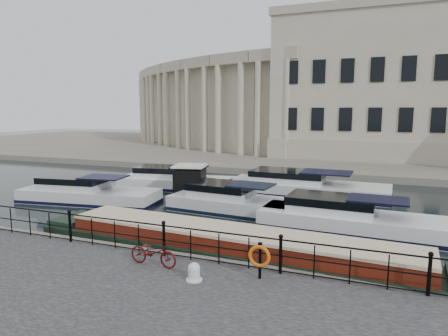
# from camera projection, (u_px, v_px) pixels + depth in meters

# --- Properties ---
(ground_plane) EXTENTS (160.00, 160.00, 0.00)m
(ground_plane) POSITION_uv_depth(u_px,v_px,m) (193.00, 250.00, 15.65)
(ground_plane) COLOR black
(ground_plane) RESTS_ON ground
(far_bank) EXTENTS (120.00, 42.00, 0.55)m
(far_bank) POSITION_uv_depth(u_px,v_px,m) (325.00, 150.00, 51.51)
(far_bank) COLOR #6B665B
(far_bank) RESTS_ON ground_plane
(railing) EXTENTS (24.14, 0.14, 1.22)m
(railing) POSITION_uv_depth(u_px,v_px,m) (164.00, 237.00, 13.40)
(railing) COLOR black
(railing) RESTS_ON near_quay
(civic_building) EXTENTS (53.55, 31.84, 16.85)m
(civic_building) POSITION_uv_depth(u_px,v_px,m) (314.00, 96.00, 46.94)
(civic_building) COLOR #ADA38C
(civic_building) RESTS_ON far_bank
(bicycle) EXTENTS (1.73, 0.70, 0.89)m
(bicycle) POSITION_uv_depth(u_px,v_px,m) (153.00, 252.00, 12.57)
(bicycle) COLOR #460C0C
(bicycle) RESTS_ON near_quay
(mooring_bollard) EXTENTS (0.48, 0.48, 0.54)m
(mooring_bollard) POSITION_uv_depth(u_px,v_px,m) (194.00, 272.00, 11.51)
(mooring_bollard) COLOR silver
(mooring_bollard) RESTS_ON near_quay
(life_ring_post) EXTENTS (0.67, 0.19, 1.09)m
(life_ring_post) POSITION_uv_depth(u_px,v_px,m) (259.00, 257.00, 11.52)
(life_ring_post) COLOR black
(life_ring_post) RESTS_ON near_quay
(narrowboat) EXTENTS (16.52, 3.17, 1.60)m
(narrowboat) POSITION_uv_depth(u_px,v_px,m) (232.00, 252.00, 14.37)
(narrowboat) COLOR black
(narrowboat) RESTS_ON ground_plane
(harbour_hut) EXTENTS (2.99, 2.66, 2.16)m
(harbour_hut) POSITION_uv_depth(u_px,v_px,m) (190.00, 184.00, 24.48)
(harbour_hut) COLOR #6B665B
(harbour_hut) RESTS_ON ground_plane
(cabin_cruisers) EXTENTS (23.51, 10.54, 1.99)m
(cabin_cruisers) POSITION_uv_depth(u_px,v_px,m) (232.00, 196.00, 23.59)
(cabin_cruisers) COLOR silver
(cabin_cruisers) RESTS_ON ground_plane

